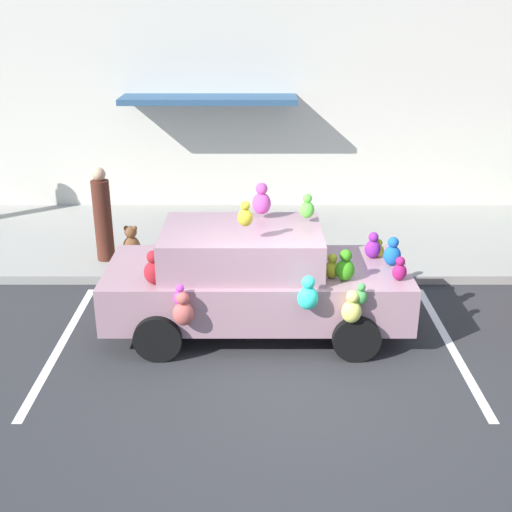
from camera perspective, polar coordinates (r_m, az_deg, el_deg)
name	(u,v)px	position (r m, az deg, el deg)	size (l,w,h in m)	color
ground_plane	(295,384)	(8.16, 3.47, -11.33)	(60.00, 60.00, 0.00)	#2D2D30
sidewalk	(280,239)	(12.61, 2.17, 1.52)	(24.00, 4.00, 0.15)	gray
storefront_building	(278,64)	(14.02, 1.95, 16.70)	(24.00, 1.25, 6.40)	beige
parking_stripe_front	(449,344)	(9.39, 16.77, -7.49)	(0.12, 3.60, 0.01)	silver
parking_stripe_rear	(60,344)	(9.39, -17.00, -7.51)	(0.12, 3.60, 0.01)	silver
plush_covered_car	(253,278)	(9.03, -0.28, -2.01)	(4.21, 2.01, 2.08)	gray
teddy_bear_on_sidewalk	(131,242)	(11.66, -11.10, 1.19)	(0.31, 0.26, 0.59)	brown
pedestrian_by_lamp	(102,217)	(11.48, -13.55, 3.38)	(0.31, 0.31, 1.67)	#4C2319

